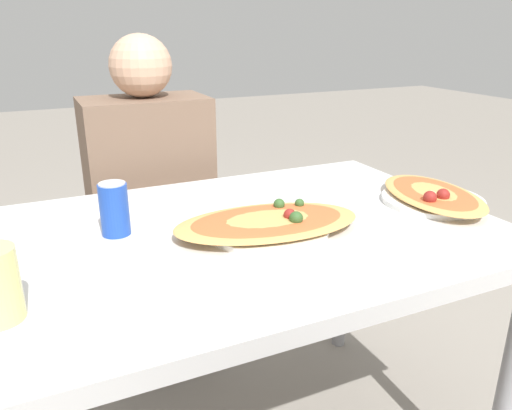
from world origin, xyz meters
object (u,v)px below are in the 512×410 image
object	(u,v)px
soda_can	(114,209)
pizza_second	(433,196)
person_seated	(150,180)
chair_far_seated	(147,225)
dining_table	(247,255)
pizza_main	(268,223)

from	to	relation	value
soda_can	pizza_second	world-z (taller)	soda_can
person_seated	pizza_second	bearing A→B (deg)	132.31
soda_can	pizza_second	bearing A→B (deg)	-9.89
chair_far_seated	pizza_second	world-z (taller)	chair_far_seated
chair_far_seated	pizza_second	xyz separation A→B (m)	(0.62, -0.79, 0.27)
chair_far_seated	soda_can	distance (m)	0.75
dining_table	pizza_main	distance (m)	0.11
dining_table	person_seated	distance (m)	0.64
person_seated	pizza_second	size ratio (longest dim) A/B	2.85
chair_far_seated	pizza_main	world-z (taller)	chair_far_seated
dining_table	soda_can	size ratio (longest dim) A/B	9.67
dining_table	pizza_main	bearing A→B (deg)	-47.33
chair_far_seated	person_seated	xyz separation A→B (m)	(0.00, -0.11, 0.21)
soda_can	pizza_second	xyz separation A→B (m)	(0.83, -0.14, -0.04)
dining_table	chair_far_seated	size ratio (longest dim) A/B	1.45
person_seated	pizza_main	size ratio (longest dim) A/B	2.47
pizza_main	pizza_second	world-z (taller)	pizza_second
person_seated	pizza_main	bearing A→B (deg)	100.41
chair_far_seated	soda_can	size ratio (longest dim) A/B	6.66
pizza_second	person_seated	bearing A→B (deg)	132.31
dining_table	pizza_second	bearing A→B (deg)	-5.25
person_seated	pizza_main	world-z (taller)	person_seated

